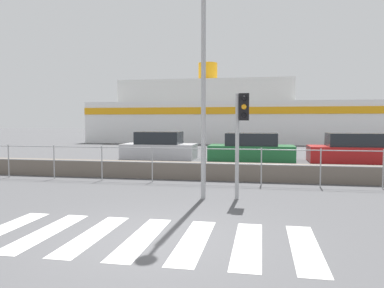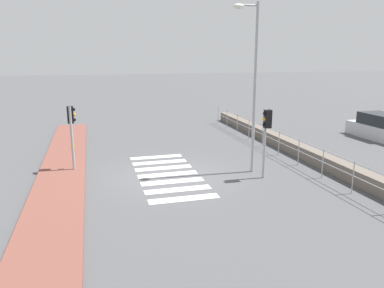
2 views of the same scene
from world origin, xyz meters
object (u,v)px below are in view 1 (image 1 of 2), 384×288
at_px(ferry_boat, 236,116).
at_px(streetlamp, 202,39).
at_px(parked_car_silver, 159,147).
at_px(parked_car_red, 356,150).
at_px(traffic_light_far, 242,122).
at_px(parked_car_green, 251,149).

bearing_deg(ferry_boat, streetlamp, -87.90).
bearing_deg(parked_car_silver, parked_car_red, 0.00).
xyz_separation_m(traffic_light_far, parked_car_green, (-0.00, 9.59, -1.39)).
bearing_deg(parked_car_red, streetlamp, -121.10).
bearing_deg(traffic_light_far, streetlamp, -165.30).
xyz_separation_m(parked_car_silver, parked_car_green, (4.83, 0.00, -0.02)).
relative_size(traffic_light_far, parked_car_red, 0.61).
distance_m(ferry_boat, parked_car_green, 16.73).
bearing_deg(traffic_light_far, ferry_boat, 94.23).
bearing_deg(ferry_boat, parked_car_red, -67.32).
bearing_deg(streetlamp, parked_car_silver, 111.48).
relative_size(parked_car_silver, parked_car_red, 0.87).
distance_m(traffic_light_far, parked_car_red, 10.89).
distance_m(parked_car_silver, parked_car_green, 4.84).
distance_m(traffic_light_far, ferry_boat, 26.19).
height_order(parked_car_green, parked_car_red, parked_car_red).
relative_size(parked_car_silver, parked_car_green, 0.90).
distance_m(traffic_light_far, parked_car_silver, 10.83).
distance_m(ferry_boat, parked_car_silver, 16.87).
xyz_separation_m(traffic_light_far, ferry_boat, (-1.93, 26.11, 0.44)).
relative_size(traffic_light_far, ferry_boat, 0.10).
bearing_deg(parked_car_green, ferry_boat, 96.67).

